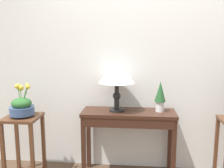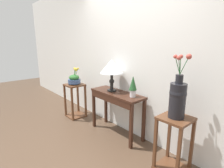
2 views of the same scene
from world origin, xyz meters
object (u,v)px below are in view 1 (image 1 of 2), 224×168
(potted_plant_on_console, at_px, (160,95))
(table_lamp, at_px, (117,74))
(pedestal_stand_left, at_px, (24,148))
(planter_bowl_wide_left, at_px, (22,106))
(console_table, at_px, (128,123))

(potted_plant_on_console, bearing_deg, table_lamp, -176.99)
(table_lamp, relative_size, pedestal_stand_left, 0.76)
(potted_plant_on_console, height_order, planter_bowl_wide_left, potted_plant_on_console)
(potted_plant_on_console, distance_m, pedestal_stand_left, 1.60)
(table_lamp, distance_m, planter_bowl_wide_left, 1.07)
(table_lamp, height_order, pedestal_stand_left, table_lamp)
(table_lamp, distance_m, potted_plant_on_console, 0.52)
(table_lamp, bearing_deg, console_table, -9.09)
(console_table, relative_size, table_lamp, 1.87)
(planter_bowl_wide_left, bearing_deg, pedestal_stand_left, -76.30)
(console_table, relative_size, potted_plant_on_console, 3.08)
(pedestal_stand_left, distance_m, planter_bowl_wide_left, 0.47)
(pedestal_stand_left, xyz_separation_m, planter_bowl_wide_left, (-0.00, 0.00, 0.47))
(potted_plant_on_console, distance_m, planter_bowl_wide_left, 1.49)
(table_lamp, xyz_separation_m, pedestal_stand_left, (-1.00, -0.17, -0.81))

